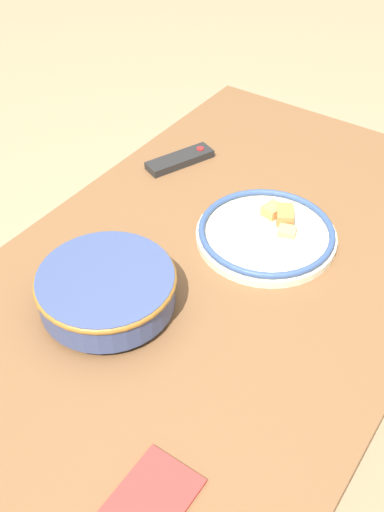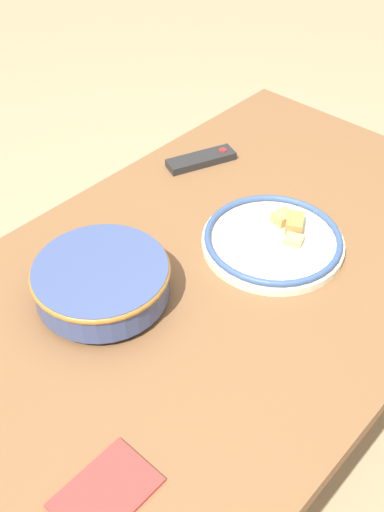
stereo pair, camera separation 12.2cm
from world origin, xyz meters
TOP-DOWN VIEW (x-y plane):
  - ground_plane at (0.00, 0.00)m, footprint 8.00×8.00m
  - dining_table at (0.00, 0.00)m, footprint 1.50×0.85m
  - noodle_bowl at (-0.18, 0.11)m, footprint 0.27×0.27m
  - food_plate at (0.17, -0.04)m, footprint 0.31×0.31m
  - tv_remote at (0.31, 0.29)m, footprint 0.19×0.12m
  - folded_napkin at (-0.45, -0.19)m, footprint 0.15×0.10m

SIDE VIEW (x-z plane):
  - ground_plane at x=0.00m, z-range 0.00..0.00m
  - dining_table at x=0.00m, z-range 0.29..1.04m
  - folded_napkin at x=-0.45m, z-range 0.75..0.75m
  - tv_remote at x=0.31m, z-range 0.74..0.77m
  - food_plate at x=0.17m, z-range 0.74..0.78m
  - noodle_bowl at x=-0.18m, z-range 0.75..0.84m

